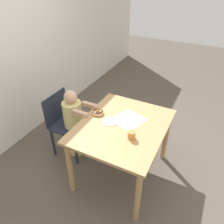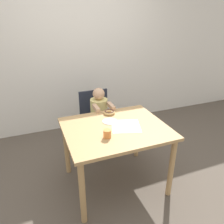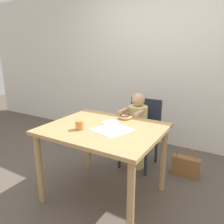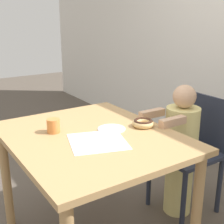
{
  "view_description": "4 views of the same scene",
  "coord_description": "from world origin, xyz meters",
  "px_view_note": "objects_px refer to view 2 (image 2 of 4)",
  "views": [
    {
      "loc": [
        -1.74,
        -0.76,
        2.23
      ],
      "look_at": [
        0.01,
        0.14,
        0.89
      ],
      "focal_mm": 35.0,
      "sensor_mm": 36.0,
      "label": 1
    },
    {
      "loc": [
        -0.8,
        -1.94,
        1.9
      ],
      "look_at": [
        0.01,
        0.14,
        0.89
      ],
      "focal_mm": 35.0,
      "sensor_mm": 36.0,
      "label": 2
    },
    {
      "loc": [
        1.08,
        -1.68,
        1.48
      ],
      "look_at": [
        0.01,
        0.14,
        0.89
      ],
      "focal_mm": 35.0,
      "sensor_mm": 36.0,
      "label": 3
    },
    {
      "loc": [
        1.5,
        -0.84,
        1.45
      ],
      "look_at": [
        0.01,
        0.14,
        0.89
      ],
      "focal_mm": 50.0,
      "sensor_mm": 36.0,
      "label": 4
    }
  ],
  "objects_px": {
    "chair": "(97,119)",
    "child_figure": "(99,121)",
    "donut": "(109,112)",
    "handbag": "(134,132)",
    "cup": "(107,134)"
  },
  "relations": [
    {
      "from": "handbag",
      "to": "cup",
      "type": "height_order",
      "value": "cup"
    },
    {
      "from": "child_figure",
      "to": "donut",
      "type": "relative_size",
      "value": 7.1
    },
    {
      "from": "chair",
      "to": "handbag",
      "type": "xyz_separation_m",
      "value": [
        0.61,
        -0.02,
        -0.34
      ]
    },
    {
      "from": "donut",
      "to": "handbag",
      "type": "xyz_separation_m",
      "value": [
        0.6,
        0.47,
        -0.65
      ]
    },
    {
      "from": "child_figure",
      "to": "donut",
      "type": "height_order",
      "value": "child_figure"
    },
    {
      "from": "child_figure",
      "to": "cup",
      "type": "xyz_separation_m",
      "value": [
        -0.2,
        -0.88,
        0.31
      ]
    },
    {
      "from": "chair",
      "to": "donut",
      "type": "xyz_separation_m",
      "value": [
        0.01,
        -0.49,
        0.32
      ]
    },
    {
      "from": "child_figure",
      "to": "cup",
      "type": "height_order",
      "value": "child_figure"
    },
    {
      "from": "donut",
      "to": "cup",
      "type": "height_order",
      "value": "cup"
    },
    {
      "from": "chair",
      "to": "handbag",
      "type": "bearing_deg",
      "value": -1.56
    },
    {
      "from": "child_figure",
      "to": "handbag",
      "type": "xyz_separation_m",
      "value": [
        0.61,
        0.11,
        -0.36
      ]
    },
    {
      "from": "donut",
      "to": "handbag",
      "type": "distance_m",
      "value": 1.0
    },
    {
      "from": "chair",
      "to": "child_figure",
      "type": "distance_m",
      "value": 0.13
    },
    {
      "from": "child_figure",
      "to": "handbag",
      "type": "height_order",
      "value": "child_figure"
    },
    {
      "from": "child_figure",
      "to": "donut",
      "type": "distance_m",
      "value": 0.47
    }
  ]
}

